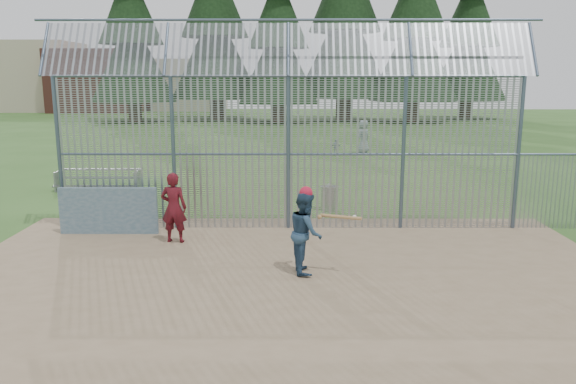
{
  "coord_description": "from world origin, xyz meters",
  "views": [
    {
      "loc": [
        0.06,
        -11.03,
        3.98
      ],
      "look_at": [
        0.0,
        2.0,
        1.3
      ],
      "focal_mm": 35.0,
      "sensor_mm": 36.0,
      "label": 1
    }
  ],
  "objects_px": {
    "onlooker": "(174,208)",
    "bleacher": "(99,179)",
    "trash_can": "(329,198)",
    "dugout_wall": "(109,211)",
    "batter": "(306,232)"
  },
  "relations": [
    {
      "from": "batter",
      "to": "trash_can",
      "type": "xyz_separation_m",
      "value": [
        0.87,
        5.57,
        -0.48
      ]
    },
    {
      "from": "batter",
      "to": "bleacher",
      "type": "distance_m",
      "value": 11.23
    },
    {
      "from": "dugout_wall",
      "to": "batter",
      "type": "relative_size",
      "value": 1.48
    },
    {
      "from": "onlooker",
      "to": "bleacher",
      "type": "xyz_separation_m",
      "value": [
        -4.03,
        6.5,
        -0.47
      ]
    },
    {
      "from": "bleacher",
      "to": "trash_can",
      "type": "bearing_deg",
      "value": -20.87
    },
    {
      "from": "batter",
      "to": "bleacher",
      "type": "relative_size",
      "value": 0.56
    },
    {
      "from": "dugout_wall",
      "to": "bleacher",
      "type": "height_order",
      "value": "dugout_wall"
    },
    {
      "from": "trash_can",
      "to": "bleacher",
      "type": "distance_m",
      "value": 8.61
    },
    {
      "from": "dugout_wall",
      "to": "batter",
      "type": "distance_m",
      "value": 5.75
    },
    {
      "from": "dugout_wall",
      "to": "batter",
      "type": "height_order",
      "value": "batter"
    },
    {
      "from": "onlooker",
      "to": "bleacher",
      "type": "height_order",
      "value": "onlooker"
    },
    {
      "from": "dugout_wall",
      "to": "bleacher",
      "type": "xyz_separation_m",
      "value": [
        -2.2,
        5.76,
        -0.21
      ]
    },
    {
      "from": "batter",
      "to": "onlooker",
      "type": "height_order",
      "value": "onlooker"
    },
    {
      "from": "trash_can",
      "to": "onlooker",
      "type": "bearing_deg",
      "value": -139.44
    },
    {
      "from": "trash_can",
      "to": "dugout_wall",
      "type": "bearing_deg",
      "value": -155.22
    }
  ]
}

